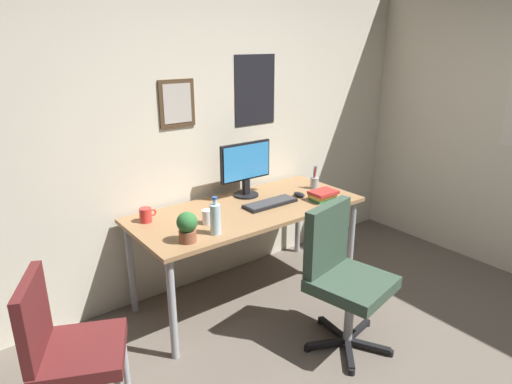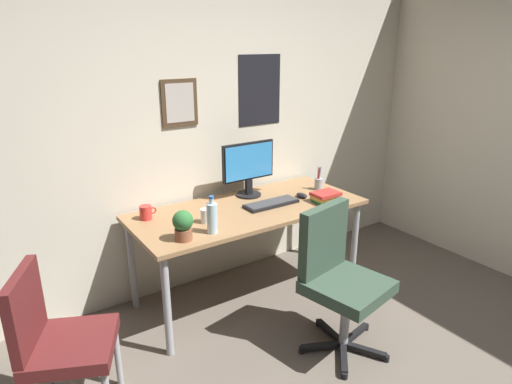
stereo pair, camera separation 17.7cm
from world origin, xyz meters
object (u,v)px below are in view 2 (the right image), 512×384
Objects in this scene: side_chair at (56,337)px; book_stack_left at (325,197)px; monitor at (248,167)px; water_bottle at (212,218)px; pen_cup at (319,183)px; keyboard at (271,203)px; office_chair at (338,273)px; coffee_mug_far at (146,212)px; potted_plant at (183,224)px; coffee_mug_near at (206,216)px; computer_mouse at (302,195)px.

side_chair is 2.07m from book_stack_left.
monitor reaches higher than water_bottle.
pen_cup is 0.96× the size of book_stack_left.
water_bottle is at bearing -161.82° from keyboard.
monitor is at bearing 89.35° from office_chair.
book_stack_left is at bearing -18.44° from coffee_mug_far.
side_chair is 4.49× the size of potted_plant.
coffee_mug_far is at bearing 173.04° from pen_cup.
keyboard is 0.55m from pen_cup.
office_chair reaches higher than coffee_mug_far.
book_stack_left is (0.43, 0.61, 0.25)m from office_chair.
monitor is at bearing 132.65° from book_stack_left.
monitor is 4.09× the size of coffee_mug_near.
monitor reaches higher than computer_mouse.
side_chair is 2.03× the size of keyboard.
office_chair is at bearing -36.47° from potted_plant.
potted_plant is 1.21m from book_stack_left.
coffee_mug_near is 0.43m from coffee_mug_far.
monitor reaches higher than keyboard.
coffee_mug_far is 1.45m from pen_cup.
office_chair is 4.56× the size of book_stack_left.
pen_cup is at bearing 58.31° from book_stack_left.
potted_plant is at bearing -81.04° from coffee_mug_far.
pen_cup is at bearing -19.20° from monitor.
computer_mouse is 0.56× the size of potted_plant.
side_chair is at bearing -159.59° from coffee_mug_near.
pen_cup is at bearing 13.81° from water_bottle.
potted_plant is at bearing 178.56° from water_bottle.
coffee_mug_far is (-0.85, 1.03, 0.26)m from office_chair.
water_bottle is at bearing -105.51° from coffee_mug_near.
office_chair is 3.76× the size of water_bottle.
side_chair is at bearing -165.41° from keyboard.
office_chair is 4.87× the size of potted_plant.
monitor is at bearing 29.65° from coffee_mug_near.
monitor is 0.78m from water_bottle.
office_chair is 0.88m from computer_mouse.
computer_mouse is at bearing -12.14° from coffee_mug_far.
coffee_mug_far is at bearing 167.86° from computer_mouse.
water_bottle is 1.26× the size of pen_cup.
coffee_mug_far is at bearing 42.34° from side_chair.
water_bottle is 0.19m from coffee_mug_near.
monitor is 2.36× the size of potted_plant.
water_bottle is at bearing 135.37° from office_chair.
book_stack_left is at bearing -121.69° from pen_cup.
keyboard is at bearing -85.28° from monitor.
pen_cup is (1.11, 0.11, 0.00)m from coffee_mug_near.
coffee_mug_far reaches higher than computer_mouse.
monitor is 0.64m from book_stack_left.
side_chair is at bearing -172.73° from book_stack_left.
water_bottle reaches higher than keyboard.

